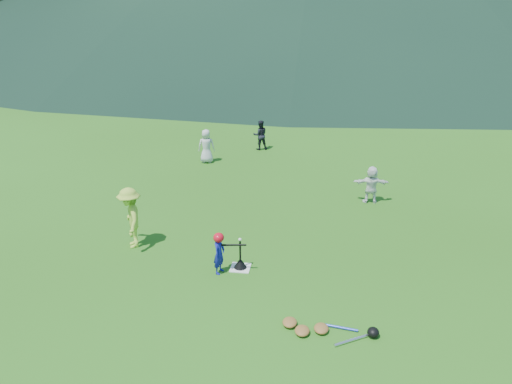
# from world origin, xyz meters

# --- Properties ---
(ground) EXTENTS (120.00, 120.00, 0.00)m
(ground) POSITION_xyz_m (0.00, 0.00, 0.00)
(ground) COLOR #265713
(ground) RESTS_ON ground
(home_plate) EXTENTS (0.45, 0.45, 0.02)m
(home_plate) POSITION_xyz_m (0.00, 0.00, 0.01)
(home_plate) COLOR silver
(home_plate) RESTS_ON ground
(baseball) EXTENTS (0.08, 0.08, 0.08)m
(baseball) POSITION_xyz_m (0.00, 0.00, 0.74)
(baseball) COLOR white
(baseball) RESTS_ON batting_tee
(batter_child) EXTENTS (0.31, 0.39, 0.96)m
(batter_child) POSITION_xyz_m (-0.43, -0.25, 0.48)
(batter_child) COLOR navy
(batter_child) RESTS_ON ground
(adult_coach) EXTENTS (0.95, 1.15, 1.55)m
(adult_coach) POSITION_xyz_m (-2.85, 0.69, 0.77)
(adult_coach) COLOR #A0C63A
(adult_coach) RESTS_ON ground
(fielder_a) EXTENTS (0.68, 0.51, 1.25)m
(fielder_a) POSITION_xyz_m (-2.57, 7.41, 0.63)
(fielder_a) COLOR #BEBEBE
(fielder_a) RESTS_ON ground
(fielder_b) EXTENTS (0.69, 0.61, 1.19)m
(fielder_b) POSITION_xyz_m (-0.82, 9.34, 0.60)
(fielder_b) COLOR black
(fielder_b) RESTS_ON ground
(fielder_d) EXTENTS (1.08, 0.41, 1.14)m
(fielder_d) POSITION_xyz_m (3.21, 4.40, 0.57)
(fielder_d) COLOR white
(fielder_d) RESTS_ON ground
(batting_tee) EXTENTS (0.30, 0.30, 0.68)m
(batting_tee) POSITION_xyz_m (0.00, 0.00, 0.13)
(batting_tee) COLOR black
(batting_tee) RESTS_ON home_plate
(batter_gear) EXTENTS (0.73, 0.26, 0.32)m
(batter_gear) POSITION_xyz_m (-0.41, -0.25, 0.87)
(batter_gear) COLOR red
(batter_gear) RESTS_ON ground
(equipment_pile) EXTENTS (1.80, 0.70, 0.19)m
(equipment_pile) POSITION_xyz_m (1.90, -2.07, 0.07)
(equipment_pile) COLOR olive
(equipment_pile) RESTS_ON ground
(outfield_fence) EXTENTS (70.07, 0.08, 1.33)m
(outfield_fence) POSITION_xyz_m (0.00, 28.00, 0.70)
(outfield_fence) COLOR gray
(outfield_fence) RESTS_ON ground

